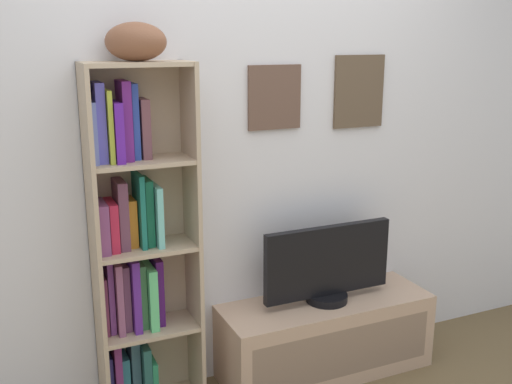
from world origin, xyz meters
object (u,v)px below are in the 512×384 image
object	(u,v)px
tv_stand	(326,336)
television	(328,265)
bookshelf	(135,251)
football	(136,42)

from	to	relation	value
tv_stand	television	distance (m)	0.41
television	tv_stand	bearing A→B (deg)	-90.00
bookshelf	tv_stand	distance (m)	1.15
bookshelf	tv_stand	size ratio (longest dim) A/B	1.45
bookshelf	football	xyz separation A→B (m)	(0.04, -0.03, 0.94)
bookshelf	television	xyz separation A→B (m)	(0.98, -0.10, -0.19)
football	television	xyz separation A→B (m)	(0.93, -0.08, -1.13)
tv_stand	television	size ratio (longest dim) A/B	1.59
football	television	bearing A→B (deg)	-4.62
television	bookshelf	bearing A→B (deg)	173.87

